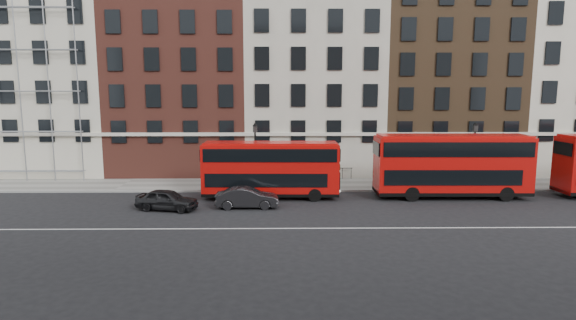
{
  "coord_description": "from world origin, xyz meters",
  "views": [
    {
      "loc": [
        -3.04,
        -27.17,
        7.67
      ],
      "look_at": [
        -2.62,
        5.0,
        3.0
      ],
      "focal_mm": 28.0,
      "sensor_mm": 36.0,
      "label": 1
    }
  ],
  "objects_px": {
    "car_front": "(247,198)",
    "bus_b": "(270,168)",
    "bus_c": "(451,164)",
    "car_rear": "(167,200)"
  },
  "relations": [
    {
      "from": "bus_c",
      "to": "car_rear",
      "type": "distance_m",
      "value": 20.73
    },
    {
      "from": "bus_c",
      "to": "car_front",
      "type": "bearing_deg",
      "value": -168.42
    },
    {
      "from": "car_front",
      "to": "bus_b",
      "type": "bearing_deg",
      "value": -28.44
    },
    {
      "from": "car_rear",
      "to": "bus_c",
      "type": "bearing_deg",
      "value": -68.16
    },
    {
      "from": "bus_c",
      "to": "car_front",
      "type": "xyz_separation_m",
      "value": [
        -15.03,
        -2.89,
        -1.85
      ]
    },
    {
      "from": "bus_b",
      "to": "car_front",
      "type": "bearing_deg",
      "value": -116.53
    },
    {
      "from": "bus_c",
      "to": "car_rear",
      "type": "relative_size",
      "value": 2.75
    },
    {
      "from": "car_rear",
      "to": "car_front",
      "type": "distance_m",
      "value": 5.37
    },
    {
      "from": "car_rear",
      "to": "car_front",
      "type": "bearing_deg",
      "value": -72.21
    },
    {
      "from": "bus_b",
      "to": "car_rear",
      "type": "distance_m",
      "value": 7.81
    }
  ]
}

